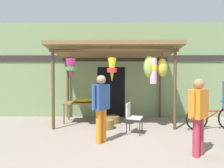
{
  "coord_description": "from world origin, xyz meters",
  "views": [
    {
      "loc": [
        -0.25,
        -5.36,
        1.49
      ],
      "look_at": [
        -0.3,
        0.88,
        1.35
      ],
      "focal_mm": 29.69,
      "sensor_mm": 36.0,
      "label": 1
    }
  ],
  "objects_px": {
    "display_table": "(82,104)",
    "flower_heap_on_table": "(84,100)",
    "wicker_basket_spare": "(112,119)",
    "shopper_by_bananas": "(101,103)",
    "folding_chair": "(132,115)",
    "wicker_basket_by_table": "(107,124)",
    "parked_bicycle": "(213,118)",
    "vendor_in_orange": "(198,111)"
  },
  "relations": [
    {
      "from": "display_table",
      "to": "flower_heap_on_table",
      "type": "relative_size",
      "value": 1.78
    },
    {
      "from": "wicker_basket_spare",
      "to": "display_table",
      "type": "bearing_deg",
      "value": 172.18
    },
    {
      "from": "folding_chair",
      "to": "wicker_basket_by_table",
      "type": "distance_m",
      "value": 0.93
    },
    {
      "from": "folding_chair",
      "to": "shopper_by_bananas",
      "type": "relative_size",
      "value": 0.53
    },
    {
      "from": "display_table",
      "to": "flower_heap_on_table",
      "type": "xyz_separation_m",
      "value": [
        0.07,
        0.03,
        0.14
      ]
    },
    {
      "from": "wicker_basket_by_table",
      "to": "parked_bicycle",
      "type": "relative_size",
      "value": 0.25
    },
    {
      "from": "wicker_basket_spare",
      "to": "parked_bicycle",
      "type": "distance_m",
      "value": 3.15
    },
    {
      "from": "folding_chair",
      "to": "wicker_basket_by_table",
      "type": "relative_size",
      "value": 1.95
    },
    {
      "from": "folding_chair",
      "to": "wicker_basket_by_table",
      "type": "height_order",
      "value": "folding_chair"
    },
    {
      "from": "flower_heap_on_table",
      "to": "parked_bicycle",
      "type": "distance_m",
      "value": 4.17
    },
    {
      "from": "display_table",
      "to": "vendor_in_orange",
      "type": "bearing_deg",
      "value": -46.28
    },
    {
      "from": "wicker_basket_by_table",
      "to": "parked_bicycle",
      "type": "height_order",
      "value": "parked_bicycle"
    },
    {
      "from": "display_table",
      "to": "folding_chair",
      "type": "distance_m",
      "value": 2.12
    },
    {
      "from": "folding_chair",
      "to": "wicker_basket_spare",
      "type": "relative_size",
      "value": 1.57
    },
    {
      "from": "wicker_basket_by_table",
      "to": "parked_bicycle",
      "type": "bearing_deg",
      "value": -0.68
    },
    {
      "from": "wicker_basket_by_table",
      "to": "wicker_basket_spare",
      "type": "xyz_separation_m",
      "value": [
        0.15,
        0.75,
        -0.02
      ]
    },
    {
      "from": "folding_chair",
      "to": "flower_heap_on_table",
      "type": "bearing_deg",
      "value": 137.83
    },
    {
      "from": "flower_heap_on_table",
      "to": "shopper_by_bananas",
      "type": "distance_m",
      "value": 2.32
    },
    {
      "from": "parked_bicycle",
      "to": "shopper_by_bananas",
      "type": "relative_size",
      "value": 1.09
    },
    {
      "from": "display_table",
      "to": "wicker_basket_by_table",
      "type": "xyz_separation_m",
      "value": [
        0.9,
        -0.9,
        -0.49
      ]
    },
    {
      "from": "folding_chair",
      "to": "shopper_by_bananas",
      "type": "distance_m",
      "value": 1.2
    },
    {
      "from": "wicker_basket_spare",
      "to": "shopper_by_bananas",
      "type": "distance_m",
      "value": 2.19
    },
    {
      "from": "vendor_in_orange",
      "to": "flower_heap_on_table",
      "type": "bearing_deg",
      "value": 132.71
    },
    {
      "from": "display_table",
      "to": "wicker_basket_spare",
      "type": "height_order",
      "value": "display_table"
    },
    {
      "from": "flower_heap_on_table",
      "to": "wicker_basket_spare",
      "type": "bearing_deg",
      "value": -10.16
    },
    {
      "from": "wicker_basket_by_table",
      "to": "wicker_basket_spare",
      "type": "bearing_deg",
      "value": 78.57
    },
    {
      "from": "wicker_basket_by_table",
      "to": "shopper_by_bananas",
      "type": "relative_size",
      "value": 0.27
    },
    {
      "from": "vendor_in_orange",
      "to": "wicker_basket_spare",
      "type": "bearing_deg",
      "value": 121.92
    },
    {
      "from": "display_table",
      "to": "folding_chair",
      "type": "relative_size",
      "value": 1.46
    },
    {
      "from": "wicker_basket_by_table",
      "to": "vendor_in_orange",
      "type": "height_order",
      "value": "vendor_in_orange"
    },
    {
      "from": "wicker_basket_spare",
      "to": "parked_bicycle",
      "type": "xyz_separation_m",
      "value": [
        3.04,
        -0.79,
        0.23
      ]
    },
    {
      "from": "shopper_by_bananas",
      "to": "wicker_basket_by_table",
      "type": "bearing_deg",
      "value": 86.03
    },
    {
      "from": "display_table",
      "to": "vendor_in_orange",
      "type": "relative_size",
      "value": 0.81
    },
    {
      "from": "wicker_basket_by_table",
      "to": "shopper_by_bananas",
      "type": "xyz_separation_m",
      "value": [
        -0.09,
        -1.26,
        0.8
      ]
    },
    {
      "from": "wicker_basket_spare",
      "to": "parked_bicycle",
      "type": "bearing_deg",
      "value": -14.61
    },
    {
      "from": "flower_heap_on_table",
      "to": "parked_bicycle",
      "type": "relative_size",
      "value": 0.4
    },
    {
      "from": "flower_heap_on_table",
      "to": "vendor_in_orange",
      "type": "height_order",
      "value": "vendor_in_orange"
    },
    {
      "from": "display_table",
      "to": "shopper_by_bananas",
      "type": "relative_size",
      "value": 0.77
    },
    {
      "from": "flower_heap_on_table",
      "to": "parked_bicycle",
      "type": "height_order",
      "value": "parked_bicycle"
    },
    {
      "from": "display_table",
      "to": "parked_bicycle",
      "type": "bearing_deg",
      "value": -12.9
    },
    {
      "from": "vendor_in_orange",
      "to": "shopper_by_bananas",
      "type": "relative_size",
      "value": 0.94
    },
    {
      "from": "wicker_basket_by_table",
      "to": "vendor_in_orange",
      "type": "relative_size",
      "value": 0.29
    }
  ]
}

